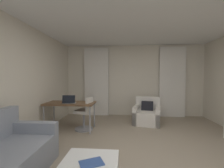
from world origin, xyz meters
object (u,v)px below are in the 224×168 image
(desk_chair, at_px, (85,115))
(armchair, at_px, (147,115))
(desk, at_px, (70,105))
(laptop, at_px, (69,102))
(magazine_open, at_px, (92,163))

(desk_chair, bearing_deg, armchair, 23.34)
(desk, bearing_deg, laptop, -81.97)
(desk_chair, height_order, magazine_open, desk_chair)
(armchair, xyz_separation_m, magazine_open, (-1.10, -2.92, 0.12))
(desk, bearing_deg, desk_chair, 3.61)
(desk_chair, distance_m, magazine_open, 2.26)
(magazine_open, bearing_deg, laptop, 117.18)
(laptop, relative_size, magazine_open, 1.04)
(laptop, xyz_separation_m, magazine_open, (1.04, -2.03, -0.41))
(desk, xyz_separation_m, magazine_open, (1.06, -2.14, -0.30))
(armchair, relative_size, magazine_open, 2.89)
(desk, bearing_deg, armchair, 19.98)
(desk, distance_m, magazine_open, 2.40)
(armchair, xyz_separation_m, desk, (-2.15, -0.78, 0.41))
(desk_chair, bearing_deg, magazine_open, -73.06)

